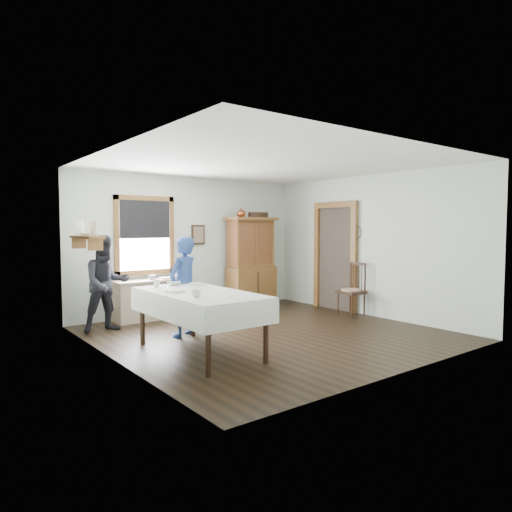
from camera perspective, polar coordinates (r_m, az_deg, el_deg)
name	(u,v)px	position (r m, az deg, el deg)	size (l,w,h in m)	color
room	(269,249)	(7.23, 1.59, 0.83)	(5.01, 5.01, 2.70)	black
window	(145,231)	(8.82, -13.72, 3.06)	(1.18, 0.07, 1.48)	white
doorway	(335,253)	(9.54, 9.87, 0.32)	(0.09, 1.14, 2.22)	#41352E
wall_shelf	(86,236)	(7.48, -20.50, 2.40)	(0.24, 1.00, 0.44)	brown
framed_picture	(198,235)	(9.34, -7.23, 2.65)	(0.30, 0.04, 0.40)	black
rug_beater	(356,226)	(9.16, 12.41, 3.64)	(0.27, 0.27, 0.01)	black
work_counter	(149,300)	(8.67, -13.28, -5.32)	(1.29, 0.49, 0.74)	tan
china_hutch	(251,262)	(9.75, -0.59, -0.78)	(1.12, 0.53, 1.91)	brown
dining_table	(199,323)	(6.25, -7.10, -8.27)	(1.10, 2.09, 0.84)	silver
spindle_chair	(351,289)	(8.93, 11.83, -4.10)	(0.47, 0.47, 1.03)	black
pail	(244,304)	(9.14, -1.50, -6.07)	(0.31, 0.31, 0.33)	gray
wicker_basket	(246,303)	(9.63, -1.32, -5.92)	(0.37, 0.26, 0.22)	#9C7846
woman_blue	(183,290)	(7.18, -9.07, -4.26)	(0.53, 0.35, 1.44)	navy
figure_dark	(106,287)	(7.85, -18.22, -3.69)	(0.71, 0.55, 1.46)	black
table_cup_a	(196,293)	(5.72, -7.51, -4.66)	(0.11, 0.11, 0.09)	silver
table_cup_b	(157,283)	(6.85, -12.31, -3.31)	(0.10, 0.10, 0.10)	silver
table_bowl	(174,283)	(6.94, -10.20, -3.38)	(0.22, 0.22, 0.05)	silver
counter_book	(160,278)	(8.67, -11.86, -2.76)	(0.17, 0.24, 0.02)	#7A6751
counter_bowl	(175,277)	(8.75, -10.11, -2.56)	(0.19, 0.19, 0.06)	silver
shelf_bowl	(86,234)	(7.49, -20.53, 2.59)	(0.22, 0.22, 0.05)	silver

